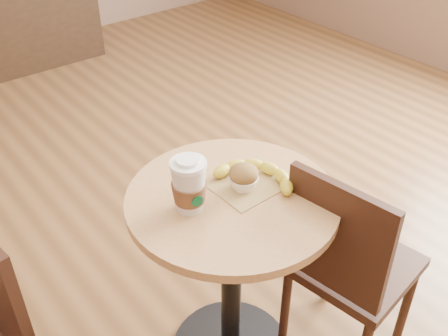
# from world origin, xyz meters

# --- Properties ---
(cafe_table) EXTENTS (0.65, 0.65, 0.75)m
(cafe_table) POSITION_xyz_m (0.11, 0.03, 0.51)
(cafe_table) COLOR black
(cafe_table) RESTS_ON ground
(chair_right) EXTENTS (0.42, 0.42, 0.85)m
(chair_right) POSITION_xyz_m (0.41, -0.21, 0.46)
(chair_right) COLOR black
(chair_right) RESTS_ON ground
(kraft_bag) EXTENTS (0.24, 0.19, 0.00)m
(kraft_bag) POSITION_xyz_m (0.20, 0.04, 0.75)
(kraft_bag) COLOR #9D804B
(kraft_bag) RESTS_ON cafe_table
(coffee_cup) EXTENTS (0.10, 0.11, 0.17)m
(coffee_cup) POSITION_xyz_m (-0.02, 0.06, 0.83)
(coffee_cup) COLOR silver
(coffee_cup) RESTS_ON cafe_table
(muffin) EXTENTS (0.09, 0.09, 0.08)m
(muffin) POSITION_xyz_m (0.16, 0.04, 0.79)
(muffin) COLOR white
(muffin) RESTS_ON kraft_bag
(banana) EXTENTS (0.28, 0.32, 0.04)m
(banana) POSITION_xyz_m (0.21, 0.03, 0.77)
(banana) COLOR gold
(banana) RESTS_ON kraft_bag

